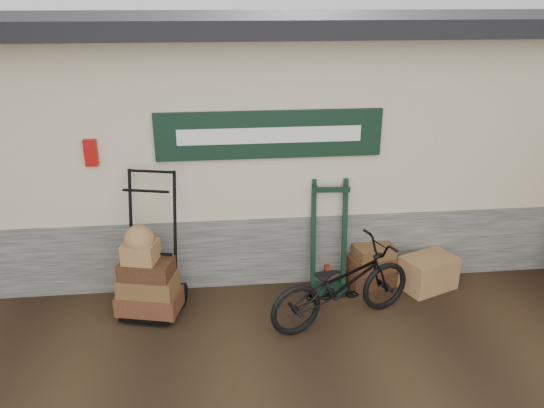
{
  "coord_description": "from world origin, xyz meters",
  "views": [
    {
      "loc": [
        -0.91,
        -4.9,
        3.43
      ],
      "look_at": [
        -0.28,
        0.9,
        1.13
      ],
      "focal_mm": 35.0,
      "sensor_mm": 36.0,
      "label": 1
    }
  ],
  "objects_px": {
    "green_barrow": "(329,236)",
    "bicycle": "(342,280)",
    "porter_trolley": "(151,243)",
    "wicker_hamper": "(428,272)",
    "suitcase_stack": "(371,265)"
  },
  "relations": [
    {
      "from": "suitcase_stack",
      "to": "bicycle",
      "type": "xyz_separation_m",
      "value": [
        -0.56,
        -0.76,
        0.25
      ]
    },
    {
      "from": "porter_trolley",
      "to": "bicycle",
      "type": "xyz_separation_m",
      "value": [
        2.1,
        -0.51,
        -0.32
      ]
    },
    {
      "from": "bicycle",
      "to": "wicker_hamper",
      "type": "bearing_deg",
      "value": -84.24
    },
    {
      "from": "green_barrow",
      "to": "bicycle",
      "type": "xyz_separation_m",
      "value": [
        -0.01,
        -0.76,
        -0.18
      ]
    },
    {
      "from": "wicker_hamper",
      "to": "suitcase_stack",
      "type": "bearing_deg",
      "value": 166.37
    },
    {
      "from": "bicycle",
      "to": "porter_trolley",
      "type": "bearing_deg",
      "value": 56.68
    },
    {
      "from": "suitcase_stack",
      "to": "wicker_hamper",
      "type": "xyz_separation_m",
      "value": [
        0.69,
        -0.17,
        -0.06
      ]
    },
    {
      "from": "green_barrow",
      "to": "bicycle",
      "type": "relative_size",
      "value": 0.78
    },
    {
      "from": "wicker_hamper",
      "to": "bicycle",
      "type": "bearing_deg",
      "value": -154.66
    },
    {
      "from": "suitcase_stack",
      "to": "wicker_hamper",
      "type": "bearing_deg",
      "value": -13.63
    },
    {
      "from": "green_barrow",
      "to": "wicker_hamper",
      "type": "height_order",
      "value": "green_barrow"
    },
    {
      "from": "green_barrow",
      "to": "bicycle",
      "type": "distance_m",
      "value": 0.78
    },
    {
      "from": "porter_trolley",
      "to": "green_barrow",
      "type": "distance_m",
      "value": 2.13
    },
    {
      "from": "suitcase_stack",
      "to": "bicycle",
      "type": "distance_m",
      "value": 0.97
    },
    {
      "from": "porter_trolley",
      "to": "wicker_hamper",
      "type": "xyz_separation_m",
      "value": [
        3.35,
        0.08,
        -0.62
      ]
    }
  ]
}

